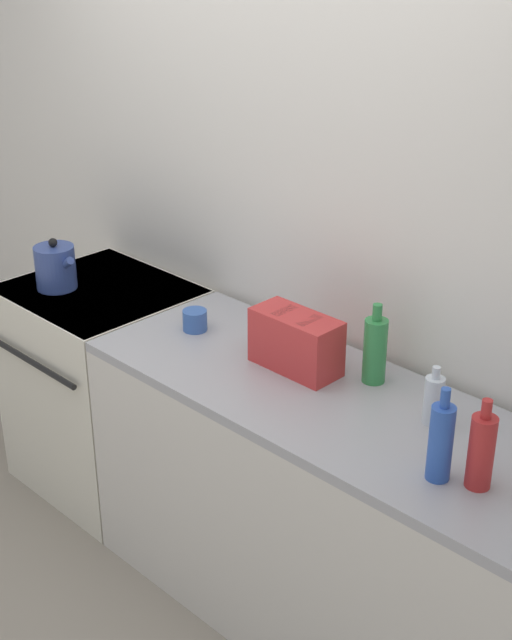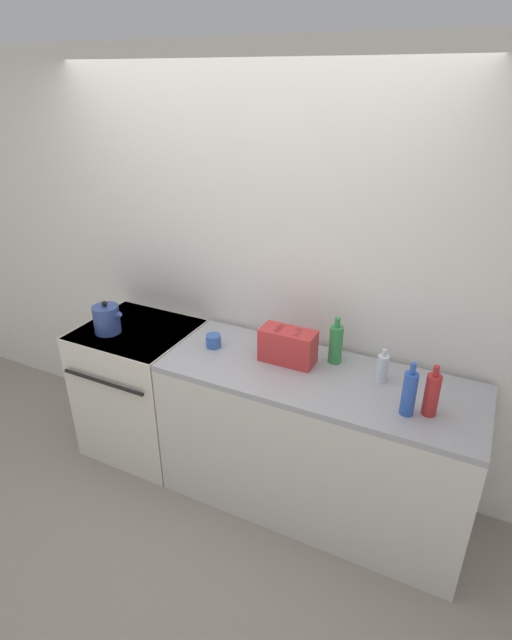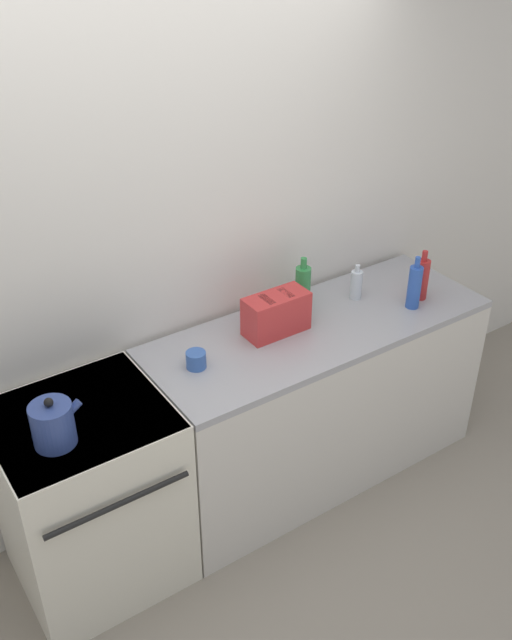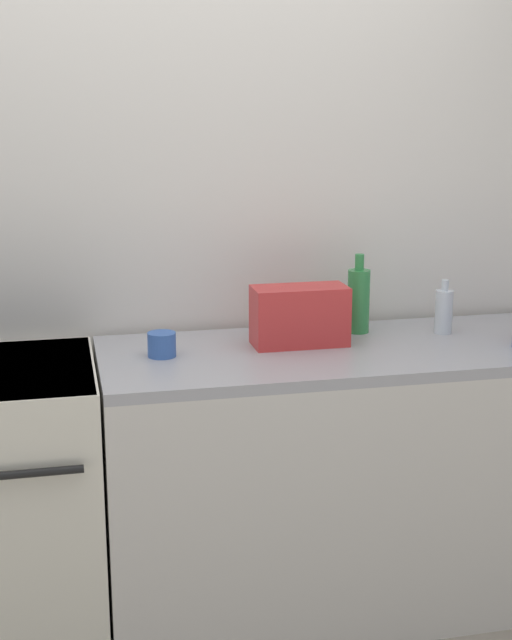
% 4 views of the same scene
% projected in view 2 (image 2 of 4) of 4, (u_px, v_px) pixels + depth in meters
% --- Properties ---
extents(ground_plane, '(12.00, 12.00, 0.00)m').
position_uv_depth(ground_plane, '(198.00, 501.00, 3.15)').
color(ground_plane, gray).
extents(wall_back, '(8.00, 0.05, 2.60)m').
position_uv_depth(wall_back, '(248.00, 272.00, 3.14)').
color(wall_back, silver).
rests_on(wall_back, ground_plane).
extents(stove, '(0.72, 0.69, 0.93)m').
position_uv_depth(stove, '(143.00, 387.00, 3.45)').
color(stove, silver).
rests_on(stove, ground_plane).
extents(counter_block, '(1.78, 0.65, 0.93)m').
position_uv_depth(counter_block, '(314.00, 442.00, 2.95)').
color(counter_block, silver).
rests_on(counter_block, ground_plane).
extents(kettle, '(0.21, 0.17, 0.22)m').
position_uv_depth(kettle, '(107.00, 319.00, 3.17)').
color(kettle, '#33478C').
rests_on(kettle, stove).
extents(toaster, '(0.32, 0.15, 0.20)m').
position_uv_depth(toaster, '(288.00, 346.00, 2.84)').
color(toaster, red).
rests_on(toaster, counter_block).
extents(bottle_blue, '(0.07, 0.07, 0.28)m').
position_uv_depth(bottle_blue, '(409.00, 393.00, 2.39)').
color(bottle_blue, '#2D56B7').
rests_on(bottle_blue, counter_block).
extents(bottle_red, '(0.07, 0.07, 0.27)m').
position_uv_depth(bottle_red, '(432.00, 394.00, 2.39)').
color(bottle_red, '#B72828').
rests_on(bottle_red, counter_block).
extents(bottle_green, '(0.08, 0.08, 0.28)m').
position_uv_depth(bottle_green, '(336.00, 344.00, 2.83)').
color(bottle_green, '#338C47').
rests_on(bottle_green, counter_block).
extents(bottle_clear, '(0.06, 0.06, 0.19)m').
position_uv_depth(bottle_clear, '(382.00, 368.00, 2.67)').
color(bottle_clear, silver).
rests_on(bottle_clear, counter_block).
extents(cup_blue, '(0.09, 0.09, 0.08)m').
position_uv_depth(cup_blue, '(213.00, 341.00, 3.02)').
color(cup_blue, '#3860B2').
rests_on(cup_blue, counter_block).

